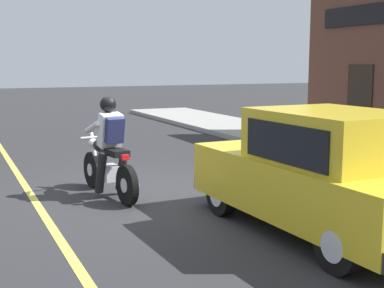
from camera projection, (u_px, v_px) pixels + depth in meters
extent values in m
plane|color=#2B2B2D|center=(149.00, 193.00, 8.85)|extent=(80.00, 80.00, 0.00)
cube|color=#9E9B93|center=(310.00, 144.00, 13.79)|extent=(2.60, 22.00, 0.14)
cube|color=#D1C64C|center=(15.00, 169.00, 10.81)|extent=(0.12, 19.80, 0.01)
cube|color=#2D2319|center=(359.00, 105.00, 13.87)|extent=(0.04, 0.90, 2.10)
cylinder|color=black|center=(93.00, 170.00, 9.23)|extent=(0.18, 0.63, 0.62)
cylinder|color=silver|center=(93.00, 170.00, 9.23)|extent=(0.15, 0.23, 0.22)
cylinder|color=black|center=(127.00, 185.00, 8.06)|extent=(0.18, 0.63, 0.62)
cylinder|color=silver|center=(127.00, 185.00, 8.06)|extent=(0.15, 0.23, 0.22)
cube|color=silver|center=(110.00, 173.00, 8.59)|extent=(0.33, 0.43, 0.24)
ellipsoid|color=black|center=(103.00, 145.00, 8.74)|extent=(0.36, 0.55, 0.24)
cube|color=black|center=(115.00, 152.00, 8.34)|extent=(0.33, 0.59, 0.10)
cylinder|color=silver|center=(94.00, 153.00, 9.10)|extent=(0.11, 0.33, 0.68)
cylinder|color=silver|center=(97.00, 137.00, 8.96)|extent=(0.56, 0.11, 0.04)
sphere|color=silver|center=(93.00, 143.00, 9.12)|extent=(0.16, 0.16, 0.16)
cylinder|color=silver|center=(130.00, 182.00, 8.35)|extent=(0.15, 0.56, 0.08)
cube|color=red|center=(125.00, 157.00, 8.04)|extent=(0.13, 0.07, 0.08)
cylinder|color=black|center=(101.00, 172.00, 8.43)|extent=(0.18, 0.37, 0.71)
cylinder|color=black|center=(122.00, 170.00, 8.62)|extent=(0.18, 0.37, 0.71)
cube|color=silver|center=(110.00, 130.00, 8.45)|extent=(0.38, 0.37, 0.57)
cylinder|color=silver|center=(92.00, 127.00, 8.54)|extent=(0.16, 0.53, 0.26)
cylinder|color=silver|center=(116.00, 126.00, 8.75)|extent=(0.16, 0.53, 0.26)
sphere|color=black|center=(108.00, 104.00, 8.44)|extent=(0.26, 0.26, 0.26)
cube|color=navy|center=(114.00, 130.00, 8.31)|extent=(0.31, 0.27, 0.42)
cylinder|color=black|center=(221.00, 194.00, 7.54)|extent=(0.20, 0.61, 0.60)
cylinder|color=silver|center=(221.00, 194.00, 7.54)|extent=(0.21, 0.34, 0.33)
cylinder|color=black|center=(303.00, 184.00, 8.18)|extent=(0.20, 0.61, 0.60)
cylinder|color=silver|center=(303.00, 184.00, 8.18)|extent=(0.21, 0.34, 0.33)
cylinder|color=black|center=(339.00, 246.00, 5.42)|extent=(0.20, 0.61, 0.60)
cylinder|color=silver|center=(339.00, 246.00, 5.42)|extent=(0.21, 0.34, 0.33)
cube|color=gold|center=(318.00, 186.00, 6.75)|extent=(1.78, 3.76, 0.70)
cube|color=gold|center=(334.00, 138.00, 6.44)|extent=(1.51, 1.95, 0.66)
cube|color=black|center=(290.00, 134.00, 7.21)|extent=(1.34, 0.40, 0.51)
cube|color=black|center=(285.00, 144.00, 6.12)|extent=(0.09, 1.52, 0.46)
cube|color=black|center=(378.00, 136.00, 6.76)|extent=(0.09, 1.52, 0.46)
cube|color=silver|center=(212.00, 157.00, 8.15)|extent=(0.24, 0.05, 0.14)
cube|color=silver|center=(268.00, 152.00, 8.60)|extent=(0.24, 0.05, 0.14)
cube|color=#28282B|center=(241.00, 178.00, 8.41)|extent=(1.61, 0.18, 0.20)
cylinder|color=red|center=(338.00, 148.00, 12.22)|extent=(0.24, 0.24, 0.16)
cylinder|color=red|center=(339.00, 132.00, 12.16)|extent=(0.18, 0.18, 0.58)
sphere|color=red|center=(339.00, 117.00, 12.12)|extent=(0.20, 0.20, 0.20)
cylinder|color=red|center=(334.00, 130.00, 12.10)|extent=(0.10, 0.08, 0.08)
cylinder|color=red|center=(343.00, 129.00, 12.21)|extent=(0.10, 0.08, 0.08)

